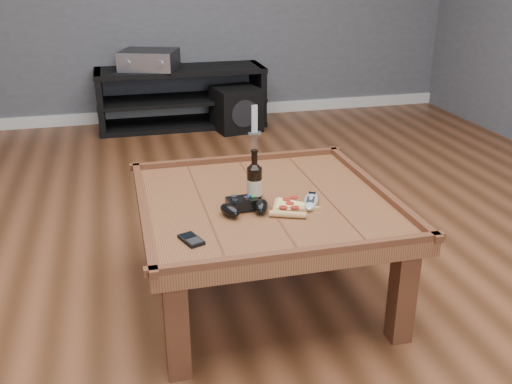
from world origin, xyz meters
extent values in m
plane|color=#432413|center=(0.00, 0.00, 0.00)|extent=(6.00, 6.00, 0.00)
cube|color=silver|center=(0.00, 2.99, 0.05)|extent=(5.00, 0.02, 0.10)
cube|color=#542A18|center=(0.00, 0.00, 0.42)|extent=(1.00, 1.00, 0.06)
cube|color=#442412|center=(-0.42, -0.42, 0.20)|extent=(0.08, 0.08, 0.39)
cube|color=#442412|center=(0.42, -0.42, 0.20)|extent=(0.08, 0.08, 0.39)
cube|color=#442412|center=(-0.42, 0.42, 0.20)|extent=(0.08, 0.08, 0.39)
cube|color=#442412|center=(0.42, 0.42, 0.20)|extent=(0.08, 0.08, 0.39)
cube|color=#442412|center=(0.00, 0.48, 0.46)|extent=(1.03, 0.03, 0.03)
cube|color=#442412|center=(0.00, -0.48, 0.46)|extent=(1.03, 0.03, 0.03)
cube|color=#442412|center=(0.48, 0.00, 0.46)|extent=(0.03, 1.03, 0.03)
cube|color=#442412|center=(-0.48, 0.00, 0.46)|extent=(0.03, 1.03, 0.03)
cube|color=black|center=(0.00, 2.75, 0.48)|extent=(1.40, 0.45, 0.04)
cube|color=black|center=(0.00, 2.75, 0.23)|extent=(1.40, 0.45, 0.03)
cube|color=black|center=(0.00, 2.75, 0.02)|extent=(1.40, 0.45, 0.04)
cube|color=black|center=(-0.67, 2.75, 0.25)|extent=(0.05, 0.44, 0.50)
cube|color=black|center=(0.67, 2.75, 0.25)|extent=(0.05, 0.44, 0.50)
cylinder|color=black|center=(-0.05, -0.05, 0.53)|extent=(0.06, 0.06, 0.16)
cone|color=black|center=(-0.05, -0.05, 0.62)|extent=(0.06, 0.06, 0.03)
cylinder|color=black|center=(-0.05, -0.05, 0.65)|extent=(0.02, 0.02, 0.06)
cylinder|color=black|center=(-0.05, -0.05, 0.68)|extent=(0.03, 0.03, 0.01)
cylinder|color=tan|center=(-0.05, -0.05, 0.53)|extent=(0.06, 0.06, 0.06)
cube|color=black|center=(-0.11, -0.08, 0.48)|extent=(0.12, 0.08, 0.04)
ellipsoid|color=black|center=(-0.17, -0.12, 0.47)|extent=(0.09, 0.11, 0.05)
ellipsoid|color=black|center=(-0.04, -0.12, 0.47)|extent=(0.08, 0.11, 0.05)
cylinder|color=black|center=(-0.14, -0.06, 0.50)|extent=(0.02, 0.02, 0.01)
cylinder|color=black|center=(-0.10, -0.09, 0.50)|extent=(0.02, 0.02, 0.01)
cylinder|color=yellow|center=(-0.07, -0.05, 0.50)|extent=(0.01, 0.01, 0.01)
cylinder|color=red|center=(-0.06, -0.06, 0.50)|extent=(0.01, 0.01, 0.01)
cylinder|color=#0C33CC|center=(-0.08, -0.07, 0.50)|extent=(0.01, 0.01, 0.01)
cylinder|color=#0C9919|center=(-0.07, -0.08, 0.50)|extent=(0.01, 0.01, 0.01)
cylinder|color=tan|center=(0.04, -0.19, 0.46)|extent=(0.14, 0.07, 0.02)
cylinder|color=maroon|center=(0.04, -0.13, 0.47)|extent=(0.03, 0.03, 0.00)
cylinder|color=maroon|center=(0.08, -0.14, 0.47)|extent=(0.03, 0.03, 0.00)
cylinder|color=maroon|center=(0.07, -0.10, 0.47)|extent=(0.03, 0.03, 0.00)
cylinder|color=maroon|center=(0.07, -0.06, 0.47)|extent=(0.03, 0.03, 0.00)
cylinder|color=maroon|center=(0.11, -0.05, 0.47)|extent=(0.03, 0.03, 0.00)
cube|color=black|center=(-0.34, -0.29, 0.46)|extent=(0.09, 0.12, 0.01)
cube|color=black|center=(-0.35, -0.27, 0.46)|extent=(0.05, 0.05, 0.00)
cube|color=black|center=(-0.33, -0.31, 0.46)|extent=(0.06, 0.06, 0.00)
ellipsoid|color=#999EA6|center=(0.17, -0.08, 0.46)|extent=(0.13, 0.19, 0.03)
cube|color=black|center=(0.19, -0.04, 0.47)|extent=(0.04, 0.03, 0.00)
cube|color=black|center=(0.16, -0.10, 0.47)|extent=(0.05, 0.07, 0.00)
cube|color=black|center=(-0.25, 2.75, 0.58)|extent=(0.53, 0.49, 0.15)
cube|color=#A8A9B2|center=(-0.31, 2.58, 0.58)|extent=(0.42, 0.16, 0.15)
cylinder|color=#A8A9B2|center=(-0.44, 2.62, 0.58)|extent=(0.06, 0.03, 0.06)
cylinder|color=#A8A9B2|center=(-0.19, 2.53, 0.58)|extent=(0.06, 0.03, 0.06)
cube|color=black|center=(0.43, 2.53, 0.18)|extent=(0.42, 0.42, 0.36)
cylinder|color=black|center=(0.46, 2.35, 0.18)|extent=(0.22, 0.05, 0.22)
cube|color=slate|center=(0.54, 2.43, 0.01)|extent=(0.11, 0.20, 0.02)
cube|color=white|center=(0.54, 2.43, 0.13)|extent=(0.05, 0.17, 0.23)
camera|label=1|loc=(-0.55, -2.05, 1.36)|focal=40.00mm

